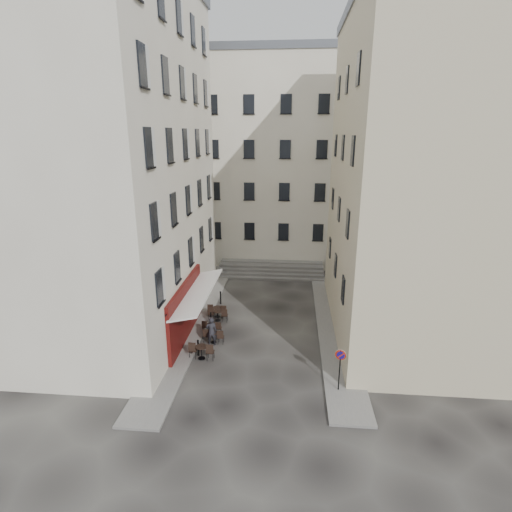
# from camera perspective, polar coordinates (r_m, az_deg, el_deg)

# --- Properties ---
(ground) EXTENTS (90.00, 90.00, 0.00)m
(ground) POSITION_cam_1_polar(r_m,az_deg,el_deg) (23.40, 0.35, -13.12)
(ground) COLOR black
(ground) RESTS_ON ground
(sidewalk_left) EXTENTS (2.00, 22.00, 0.12)m
(sidewalk_left) POSITION_cam_1_polar(r_m,az_deg,el_deg) (27.54, -8.39, -8.25)
(sidewalk_left) COLOR slate
(sidewalk_left) RESTS_ON ground
(sidewalk_right) EXTENTS (2.00, 18.00, 0.12)m
(sidewalk_right) POSITION_cam_1_polar(r_m,az_deg,el_deg) (26.09, 10.98, -9.91)
(sidewalk_right) COLOR slate
(sidewalk_right) RESTS_ON ground
(building_left) EXTENTS (12.20, 16.20, 20.60)m
(building_left) POSITION_cam_1_polar(r_m,az_deg,el_deg) (26.19, -23.14, 12.58)
(building_left) COLOR beige
(building_left) RESTS_ON ground
(building_right) EXTENTS (12.20, 14.20, 18.60)m
(building_right) POSITION_cam_1_polar(r_m,az_deg,el_deg) (25.33, 25.93, 9.84)
(building_right) COLOR #C5B892
(building_right) RESTS_ON ground
(building_back) EXTENTS (18.20, 10.20, 18.60)m
(building_back) POSITION_cam_1_polar(r_m,az_deg,el_deg) (39.29, 1.32, 13.56)
(building_back) COLOR beige
(building_back) RESTS_ON ground
(cafe_storefront) EXTENTS (1.74, 7.30, 3.50)m
(cafe_storefront) POSITION_cam_1_polar(r_m,az_deg,el_deg) (24.11, -9.80, -7.40)
(cafe_storefront) COLOR #470F0A
(cafe_storefront) RESTS_ON ground
(stone_steps) EXTENTS (9.00, 3.15, 0.80)m
(stone_steps) POSITION_cam_1_polar(r_m,az_deg,el_deg) (34.67, 2.13, -2.02)
(stone_steps) COLOR #5F5C5A
(stone_steps) RESTS_ON ground
(bollard_near) EXTENTS (0.12, 0.12, 0.98)m
(bollard_near) POSITION_cam_1_polar(r_m,az_deg,el_deg) (22.75, -8.26, -12.74)
(bollard_near) COLOR black
(bollard_near) RESTS_ON ground
(bollard_mid) EXTENTS (0.12, 0.12, 0.98)m
(bollard_mid) POSITION_cam_1_polar(r_m,az_deg,el_deg) (25.76, -6.47, -8.90)
(bollard_mid) COLOR black
(bollard_mid) RESTS_ON ground
(bollard_far) EXTENTS (0.12, 0.12, 0.98)m
(bollard_far) POSITION_cam_1_polar(r_m,az_deg,el_deg) (28.89, -5.09, -5.87)
(bollard_far) COLOR black
(bollard_far) RESTS_ON ground
(no_parking_sign) EXTENTS (0.50, 0.17, 2.24)m
(no_parking_sign) POSITION_cam_1_polar(r_m,az_deg,el_deg) (19.60, 11.93, -14.67)
(no_parking_sign) COLOR black
(no_parking_sign) RESTS_ON ground
(bistro_table_a) EXTENTS (1.39, 0.65, 0.98)m
(bistro_table_a) POSITION_cam_1_polar(r_m,az_deg,el_deg) (22.43, -7.77, -13.27)
(bistro_table_a) COLOR black
(bistro_table_a) RESTS_ON ground
(bistro_table_b) EXTENTS (1.23, 0.58, 0.87)m
(bistro_table_b) POSITION_cam_1_polar(r_m,az_deg,el_deg) (23.91, -6.08, -11.30)
(bistro_table_b) COLOR black
(bistro_table_b) RESTS_ON ground
(bistro_table_c) EXTENTS (1.20, 0.56, 0.85)m
(bistro_table_c) POSITION_cam_1_polar(r_m,az_deg,el_deg) (24.91, -6.31, -10.10)
(bistro_table_c) COLOR black
(bistro_table_c) RESTS_ON ground
(bistro_table_d) EXTENTS (1.30, 0.61, 0.91)m
(bistro_table_d) POSITION_cam_1_polar(r_m,az_deg,el_deg) (26.42, -5.45, -8.31)
(bistro_table_d) COLOR black
(bistro_table_d) RESTS_ON ground
(bistro_table_e) EXTENTS (1.29, 0.61, 0.91)m
(bistro_table_e) POSITION_cam_1_polar(r_m,az_deg,el_deg) (26.93, -5.53, -7.80)
(bistro_table_e) COLOR black
(bistro_table_e) RESTS_ON ground
(pedestrian) EXTENTS (0.71, 0.55, 1.74)m
(pedestrian) POSITION_cam_1_polar(r_m,az_deg,el_deg) (23.52, -6.39, -10.63)
(pedestrian) COLOR #222227
(pedestrian) RESTS_ON ground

